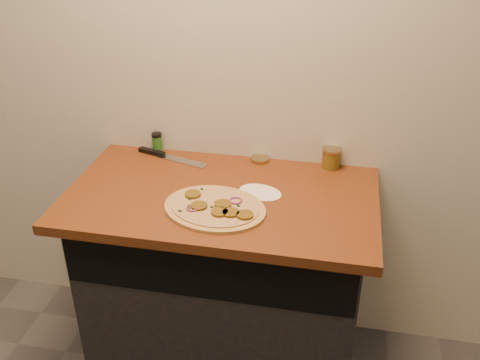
% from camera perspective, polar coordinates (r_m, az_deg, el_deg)
% --- Properties ---
extents(cabinet, '(1.10, 0.60, 0.86)m').
position_cam_1_polar(cabinet, '(2.36, -1.65, -10.90)').
color(cabinet, black).
rests_on(cabinet, ground).
extents(countertop, '(1.20, 0.70, 0.04)m').
position_cam_1_polar(countertop, '(2.08, -2.01, -1.87)').
color(countertop, brown).
rests_on(countertop, cabinet).
extents(pizza, '(0.45, 0.45, 0.03)m').
position_cam_1_polar(pizza, '(1.96, -2.68, -2.97)').
color(pizza, tan).
rests_on(pizza, countertop).
extents(chefs_knife, '(0.34, 0.13, 0.02)m').
position_cam_1_polar(chefs_knife, '(2.36, -7.91, 2.55)').
color(chefs_knife, '#B7BAC1').
rests_on(chefs_knife, countertop).
extents(mason_jar_lid, '(0.11, 0.11, 0.02)m').
position_cam_1_polar(mason_jar_lid, '(2.30, 2.16, 2.25)').
color(mason_jar_lid, '#9A8759').
rests_on(mason_jar_lid, countertop).
extents(salsa_jar, '(0.08, 0.08, 0.09)m').
position_cam_1_polar(salsa_jar, '(2.27, 9.71, 2.34)').
color(salsa_jar, maroon).
rests_on(salsa_jar, countertop).
extents(spice_shaker, '(0.04, 0.04, 0.09)m').
position_cam_1_polar(spice_shaker, '(2.40, -8.83, 3.97)').
color(spice_shaker, '#25611E').
rests_on(spice_shaker, countertop).
extents(flour_spill, '(0.22, 0.22, 0.00)m').
position_cam_1_polar(flour_spill, '(2.07, 2.17, -1.31)').
color(flour_spill, white).
rests_on(flour_spill, countertop).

